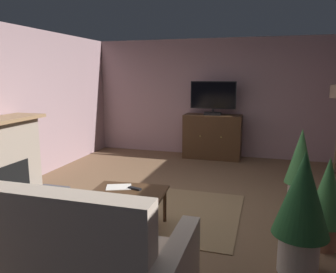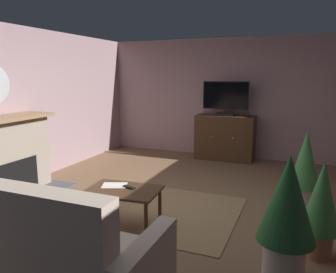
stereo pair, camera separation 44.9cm
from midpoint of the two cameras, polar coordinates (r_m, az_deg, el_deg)
ground_plane at (r=4.67m, az=3.64°, el=-12.74°), size 6.12×7.21×0.04m
wall_back at (r=7.56m, az=11.98°, el=6.46°), size 6.12×0.10×2.62m
wall_left at (r=5.84m, az=-23.38°, el=4.64°), size 0.10×7.21×2.62m
rug_central at (r=4.60m, az=1.70°, el=-12.71°), size 2.03×1.75×0.01m
fireplace at (r=5.40m, az=-23.95°, el=-3.66°), size 0.89×1.58×1.22m
tv_cabinet at (r=7.32m, az=11.54°, el=-0.35°), size 1.25×0.54×0.97m
television at (r=7.16m, az=11.72°, el=6.58°), size 0.97×0.20×0.72m
coffee_table at (r=4.05m, az=-4.55°, el=-9.89°), size 0.91×0.65×0.47m
tv_remote at (r=4.05m, az=-3.55°, el=-8.79°), size 0.18×0.09×0.02m
folded_newspaper at (r=4.16m, az=-6.17°, el=-8.42°), size 0.36×0.32×0.01m
sofa_floral at (r=3.01m, az=-17.60°, el=-19.33°), size 2.09×0.85×1.06m
potted_plant_leafy_by_curtain at (r=3.20m, az=23.77°, el=-11.76°), size 0.51×0.51×1.17m
potted_plant_on_hearth_side at (r=3.78m, az=28.15°, el=-10.32°), size 0.38×0.38×1.01m
potted_plant_small_fern_corner at (r=4.97m, az=25.03°, el=-4.62°), size 0.41×0.41×1.09m
cat at (r=5.04m, az=-9.71°, el=-9.78°), size 0.49×0.51×0.18m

